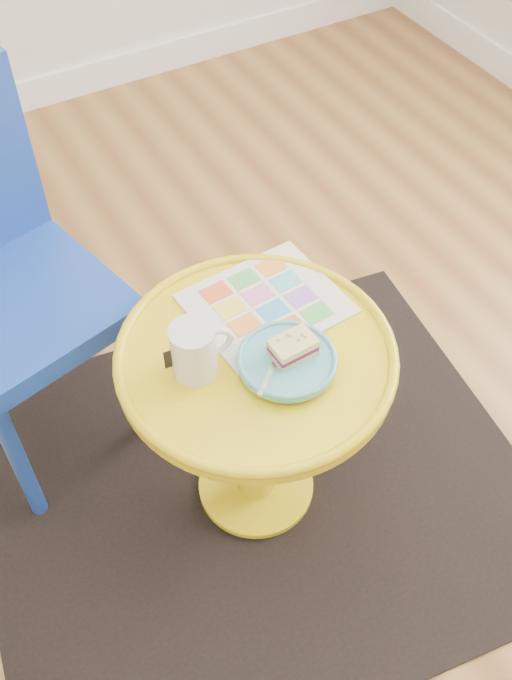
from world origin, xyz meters
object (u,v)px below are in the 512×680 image
side_table (256,398)px  newspaper (266,303)px  plate (287,361)px  mug (195,349)px

side_table → newspaper: 0.20m
newspaper → plate: 0.17m
side_table → mug: 0.24m
plate → side_table: bearing=120.6°
newspaper → plate: size_ratio=1.58×
mug → plate: 0.18m
newspaper → plate: bearing=-110.6°
newspaper → mug: mug is taller
side_table → mug: bearing=169.7°
side_table → newspaper: size_ratio=1.84×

